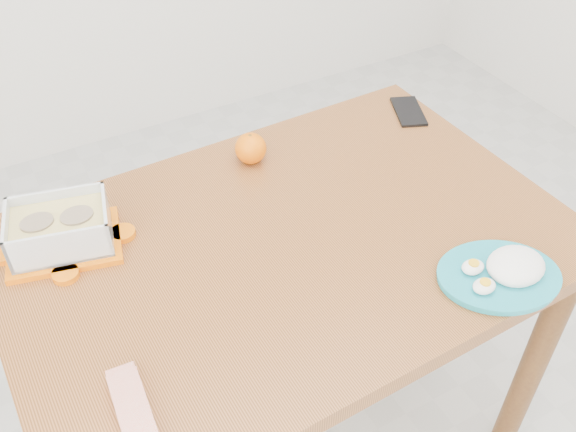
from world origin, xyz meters
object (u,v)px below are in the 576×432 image
food_container (60,229)px  dining_table (288,276)px  orange_fruit (251,148)px  rice_plate (505,271)px  smartphone (409,111)px

food_container → dining_table: bearing=-12.7°
orange_fruit → rice_plate: 0.61m
food_container → rice_plate: 0.85m
rice_plate → smartphone: rice_plate is taller
orange_fruit → food_container: bearing=-170.6°
food_container → rice_plate: size_ratio=0.83×
dining_table → orange_fruit: (0.05, 0.27, 0.14)m
rice_plate → smartphone: 0.58m
orange_fruit → smartphone: (0.44, -0.01, -0.03)m
rice_plate → smartphone: size_ratio=2.24×
dining_table → smartphone: bearing=26.0°
food_container → orange_fruit: 0.45m
dining_table → orange_fruit: orange_fruit is taller
orange_fruit → smartphone: 0.44m
dining_table → smartphone: 0.57m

